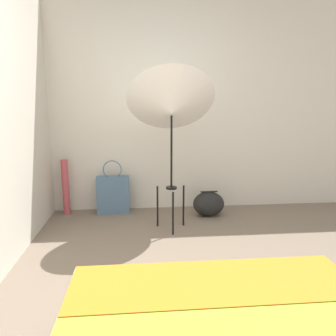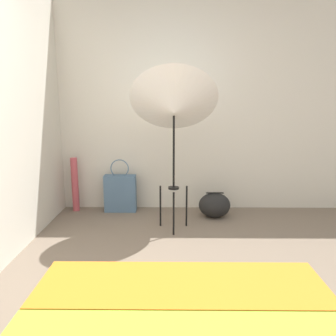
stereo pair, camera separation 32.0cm
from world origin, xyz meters
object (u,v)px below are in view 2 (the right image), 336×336
photo_umbrella (174,107)px  tote_bag (120,193)px  paper_roll (75,185)px  duffel_bag (214,205)px

photo_umbrella → tote_bag: size_ratio=2.57×
paper_roll → photo_umbrella: bearing=-25.8°
tote_bag → paper_roll: (-0.57, 0.02, 0.10)m
photo_umbrella → paper_roll: size_ratio=2.51×
photo_umbrella → tote_bag: photo_umbrella is taller
duffel_bag → paper_roll: bearing=172.6°
photo_umbrella → paper_roll: bearing=154.2°
tote_bag → paper_roll: size_ratio=0.98×
tote_bag → duffel_bag: tote_bag is taller
tote_bag → duffel_bag: 1.18m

